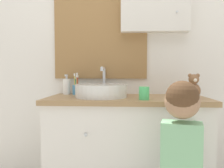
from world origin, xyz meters
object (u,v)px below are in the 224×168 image
object	(u,v)px
soap_dispenser	(67,86)
child_figure	(182,147)
toothbrush_holder	(76,89)
teddy_bear	(194,87)
drinking_cup	(144,93)
sink_basin	(101,90)

from	to	relation	value
soap_dispenser	child_figure	xyz separation A→B (m)	(0.80, -0.66, -0.28)
toothbrush_holder	teddy_bear	xyz separation A→B (m)	(0.89, -0.22, 0.03)
soap_dispenser	teddy_bear	world-z (taller)	teddy_bear
toothbrush_holder	drinking_cup	bearing A→B (deg)	-31.15
child_figure	drinking_cup	xyz separation A→B (m)	(-0.17, 0.32, 0.25)
toothbrush_holder	teddy_bear	distance (m)	0.92
soap_dispenser	drinking_cup	distance (m)	0.71
child_figure	drinking_cup	world-z (taller)	child_figure
child_figure	drinking_cup	bearing A→B (deg)	118.80
sink_basin	teddy_bear	size ratio (longest dim) A/B	2.50
teddy_bear	drinking_cup	world-z (taller)	teddy_bear
toothbrush_holder	soap_dispenser	bearing A→B (deg)	167.28
drinking_cup	teddy_bear	bearing A→B (deg)	16.60
child_figure	sink_basin	bearing A→B (deg)	135.71
sink_basin	child_figure	bearing A→B (deg)	-44.29
toothbrush_holder	soap_dispenser	world-z (taller)	toothbrush_holder
teddy_bear	toothbrush_holder	bearing A→B (deg)	166.37
child_figure	soap_dispenser	bearing A→B (deg)	140.41
sink_basin	soap_dispenser	xyz separation A→B (m)	(-0.32, 0.19, 0.02)
sink_basin	drinking_cup	xyz separation A→B (m)	(0.31, -0.15, -0.01)
drinking_cup	sink_basin	bearing A→B (deg)	153.58
soap_dispenser	child_figure	bearing A→B (deg)	-39.59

